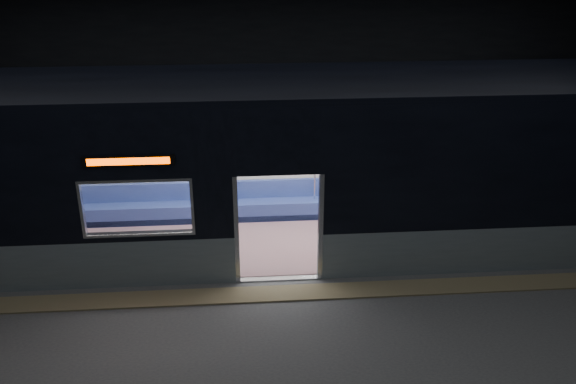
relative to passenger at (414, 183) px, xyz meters
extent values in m
cube|color=#47494C|center=(-3.13, -3.55, -0.79)|extent=(24.00, 14.00, 0.01)
cube|color=black|center=(-3.13, -3.55, 4.20)|extent=(24.00, 14.00, 0.04)
cube|color=black|center=(-3.13, 3.43, 1.72)|extent=(24.00, 0.04, 5.00)
cube|color=#8C7F59|center=(-3.13, -3.00, -0.77)|extent=(22.80, 0.50, 0.03)
cube|color=gray|center=(-7.98, -2.49, -0.33)|extent=(8.30, 0.12, 0.90)
cube|color=gray|center=(1.72, -2.49, -0.33)|extent=(8.30, 0.12, 0.90)
cube|color=black|center=(1.72, -2.49, 1.27)|extent=(8.30, 0.12, 2.30)
cube|color=black|center=(-3.13, -2.49, 1.84)|extent=(1.40, 0.12, 1.15)
cube|color=#B7BABC|center=(-3.87, -2.49, 0.24)|extent=(0.08, 0.14, 2.05)
cube|color=#B7BABC|center=(-2.39, -2.49, 0.24)|extent=(0.08, 0.14, 2.05)
cube|color=black|center=(-5.58, -2.57, 1.61)|extent=(1.50, 0.04, 0.18)
cube|color=#F54400|center=(-5.58, -2.58, 1.61)|extent=(1.34, 0.03, 0.12)
cube|color=beige|center=(-3.13, 0.39, 0.82)|extent=(18.00, 0.12, 3.20)
cube|color=black|center=(-3.13, -1.05, 2.49)|extent=(18.00, 3.00, 0.15)
cube|color=#866163|center=(-3.13, -1.05, -0.76)|extent=(17.76, 2.76, 0.04)
cube|color=beige|center=(-3.13, -1.05, 1.57)|extent=(17.76, 2.76, 0.10)
cube|color=#303C8D|center=(-3.13, 0.07, -0.54)|extent=(11.00, 0.48, 0.41)
cube|color=#303C8D|center=(-3.13, 0.26, -0.13)|extent=(11.00, 0.10, 0.40)
cube|color=#84606B|center=(-6.43, -2.14, -0.54)|extent=(4.40, 0.48, 0.41)
cube|color=#84606B|center=(0.17, -2.14, -0.54)|extent=(4.40, 0.48, 0.41)
cylinder|color=silver|center=(-4.08, -2.18, 0.39)|extent=(0.04, 0.04, 2.26)
cylinder|color=silver|center=(-4.08, 0.08, 0.39)|extent=(0.04, 0.04, 2.26)
cylinder|color=silver|center=(-2.18, -2.18, 0.39)|extent=(0.04, 0.04, 2.26)
cylinder|color=silver|center=(-2.18, 0.08, 0.39)|extent=(0.04, 0.04, 2.26)
cylinder|color=silver|center=(-3.13, 0.03, 1.17)|extent=(11.00, 0.03, 0.03)
cube|color=black|center=(-0.10, -0.14, -0.26)|extent=(0.16, 0.45, 0.15)
cube|color=black|center=(0.10, -0.14, -0.26)|extent=(0.16, 0.45, 0.15)
cylinder|color=black|center=(-0.10, -0.35, -0.53)|extent=(0.10, 0.10, 0.43)
cylinder|color=black|center=(0.10, -0.35, -0.53)|extent=(0.10, 0.10, 0.43)
cube|color=#CB6877|center=(0.00, 0.04, -0.24)|extent=(0.38, 0.21, 0.19)
cylinder|color=#CB6877|center=(0.00, 0.07, 0.10)|extent=(0.39, 0.39, 0.49)
sphere|color=tan|center=(0.00, 0.05, 0.45)|extent=(0.20, 0.20, 0.20)
sphere|color=black|center=(0.00, 0.09, 0.48)|extent=(0.21, 0.21, 0.21)
cube|color=black|center=(-0.03, -0.21, -0.11)|extent=(0.26, 0.23, 0.13)
cube|color=white|center=(-1.87, 0.31, 0.72)|extent=(1.09, 0.03, 0.71)
camera|label=1|loc=(-3.73, -12.06, 5.01)|focal=38.00mm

